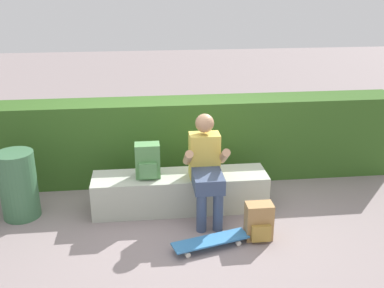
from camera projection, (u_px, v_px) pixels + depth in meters
name	position (u px, v px, depth m)	size (l,w,h in m)	color
ground_plane	(183.00, 221.00, 5.13)	(24.00, 24.00, 0.00)	gray
bench_main	(180.00, 192.00, 5.33)	(2.03, 0.48, 0.43)	#ADB4A3
person_skater	(206.00, 165.00, 5.01)	(0.49, 0.62, 1.18)	gold
skateboard_near_person	(211.00, 241.00, 4.61)	(0.82, 0.41, 0.09)	teal
backpack_on_bench	(148.00, 161.00, 5.14)	(0.28, 0.23, 0.40)	#51894C
backpack_on_ground	(259.00, 222.00, 4.73)	(0.28, 0.23, 0.40)	#A37A47
hedge_row	(160.00, 140.00, 6.01)	(6.33, 0.52, 1.09)	#325A1F
trash_bin	(18.00, 185.00, 5.10)	(0.42, 0.42, 0.79)	#3D6B47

